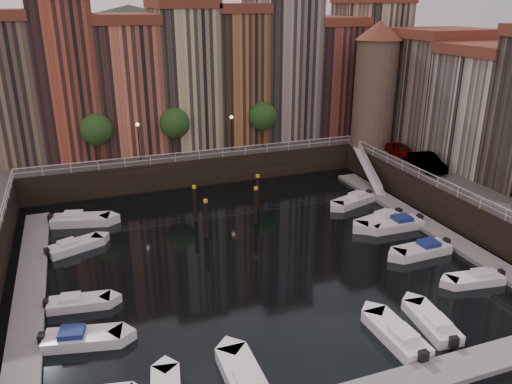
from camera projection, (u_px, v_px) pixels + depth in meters
name	position (u px, v px, depth m)	size (l,w,h in m)	color
ground	(250.00, 250.00, 39.93)	(200.00, 200.00, 0.00)	black
quay_far	(180.00, 149.00, 62.19)	(80.00, 20.00, 3.00)	black
dock_left	(30.00, 293.00, 33.77)	(2.00, 28.00, 0.35)	gray
dock_right	(426.00, 224.00, 44.22)	(2.00, 28.00, 0.35)	gray
mountains	(119.00, 45.00, 134.12)	(145.00, 100.00, 18.00)	#2D382D
far_terrace	(209.00, 73.00, 57.70)	(48.70, 10.30, 17.50)	#7E6950
right_terrace	(493.00, 102.00, 48.40)	(9.30, 24.30, 14.00)	#7B6D5D
corner_tower	(375.00, 83.00, 55.46)	(5.20, 5.20, 13.80)	#6B5B4C
promenade_trees	(181.00, 123.00, 53.11)	(21.20, 3.20, 5.20)	black
street_lamps	(186.00, 131.00, 52.59)	(10.36, 0.36, 4.18)	black
railings	(231.00, 186.00, 42.86)	(36.08, 34.04, 0.52)	white
gangway	(369.00, 168.00, 53.53)	(2.78, 8.32, 3.73)	white
mooring_pilings	(229.00, 205.00, 44.44)	(6.67, 4.75, 3.78)	black
boat_left_1	(81.00, 338.00, 28.93)	(4.79, 2.59, 1.07)	white
boat_left_2	(78.00, 303.00, 32.43)	(4.23, 2.04, 0.95)	white
boat_left_3	(74.00, 246.00, 39.87)	(4.59, 3.05, 1.04)	white
boat_left_4	(80.00, 220.00, 44.56)	(5.42, 3.07, 1.21)	white
boat_right_0	(476.00, 279.00, 35.19)	(4.31, 2.09, 0.97)	white
boat_right_1	(423.00, 250.00, 39.22)	(4.93, 1.91, 1.13)	white
boat_right_2	(397.00, 224.00, 43.69)	(5.08, 1.92, 1.16)	white
boat_right_3	(381.00, 220.00, 44.48)	(5.22, 2.97, 1.17)	white
boat_right_4	(354.00, 200.00, 48.99)	(4.98, 3.12, 1.12)	white
boat_near_1	(245.00, 380.00, 25.71)	(1.84, 5.03, 1.16)	white
boat_near_2	(397.00, 335.00, 29.16)	(1.87, 4.95, 1.13)	white
boat_near_3	(432.00, 323.00, 30.34)	(2.17, 4.69, 1.06)	white
car_a	(401.00, 151.00, 53.47)	(1.64, 4.09, 1.39)	gray
car_b	(427.00, 163.00, 49.10)	(1.71, 4.89, 1.61)	gray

